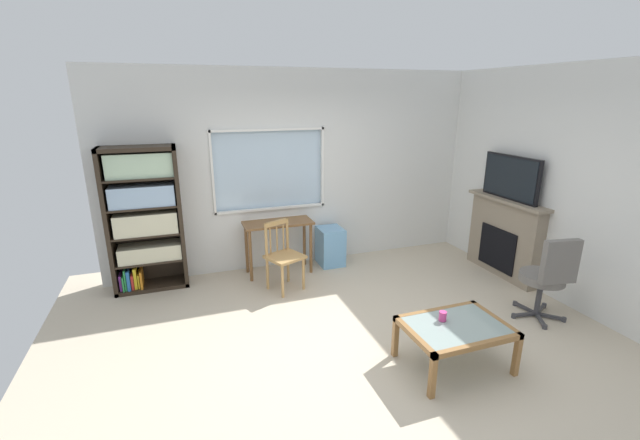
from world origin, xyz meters
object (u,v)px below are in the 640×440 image
(bookshelf, at_px, (144,214))
(fireplace, at_px, (504,237))
(tv, at_px, (511,178))
(office_chair, at_px, (548,275))
(desk_under_window, at_px, (278,231))
(wooden_chair, at_px, (283,255))
(sippy_cup, at_px, (443,316))
(plastic_drawer_unit, at_px, (330,246))
(coffee_table, at_px, (456,331))

(bookshelf, relative_size, fireplace, 1.44)
(bookshelf, height_order, tv, bookshelf)
(fireplace, bearing_deg, office_chair, -111.79)
(desk_under_window, height_order, wooden_chair, wooden_chair)
(tv, relative_size, office_chair, 0.93)
(wooden_chair, relative_size, sippy_cup, 10.00)
(fireplace, relative_size, sippy_cup, 14.24)
(wooden_chair, xyz_separation_m, fireplace, (3.00, -0.57, 0.09))
(plastic_drawer_unit, xyz_separation_m, tv, (2.12, -1.13, 1.11))
(coffee_table, height_order, sippy_cup, sippy_cup)
(bookshelf, height_order, sippy_cup, bookshelf)
(wooden_chair, height_order, tv, tv)
(plastic_drawer_unit, relative_size, tv, 0.60)
(tv, bearing_deg, desk_under_window, 159.65)
(bookshelf, relative_size, coffee_table, 1.98)
(desk_under_window, bearing_deg, wooden_chair, -97.23)
(plastic_drawer_unit, distance_m, office_chair, 2.86)
(plastic_drawer_unit, relative_size, coffee_table, 0.60)
(tv, bearing_deg, fireplace, 0.00)
(office_chair, height_order, coffee_table, office_chair)
(desk_under_window, distance_m, office_chair, 3.34)
(wooden_chair, bearing_deg, desk_under_window, 82.77)
(bookshelf, height_order, fireplace, bookshelf)
(wooden_chair, xyz_separation_m, sippy_cup, (1.01, -1.99, 0.01))
(desk_under_window, bearing_deg, coffee_table, -68.75)
(tv, bearing_deg, coffee_table, -141.25)
(tv, bearing_deg, plastic_drawer_unit, 151.90)
(tv, height_order, coffee_table, tv)
(desk_under_window, distance_m, sippy_cup, 2.68)
(coffee_table, bearing_deg, wooden_chair, 117.30)
(wooden_chair, bearing_deg, coffee_table, -62.70)
(desk_under_window, relative_size, office_chair, 0.95)
(bookshelf, bearing_deg, wooden_chair, -20.98)
(office_chair, bearing_deg, coffee_table, -166.34)
(wooden_chair, xyz_separation_m, plastic_drawer_unit, (0.86, 0.57, -0.18))
(office_chair, height_order, sippy_cup, office_chair)
(tv, bearing_deg, sippy_cup, -144.29)
(plastic_drawer_unit, bearing_deg, fireplace, -27.90)
(wooden_chair, distance_m, tv, 3.17)
(sippy_cup, bearing_deg, bookshelf, 135.21)
(desk_under_window, bearing_deg, plastic_drawer_unit, 3.59)
(fireplace, bearing_deg, tv, -180.00)
(plastic_drawer_unit, xyz_separation_m, sippy_cup, (0.14, -2.55, 0.19))
(office_chair, bearing_deg, plastic_drawer_unit, 125.89)
(desk_under_window, xyz_separation_m, sippy_cup, (0.94, -2.50, -0.15))
(office_chair, bearing_deg, desk_under_window, 137.54)
(desk_under_window, distance_m, coffee_table, 2.81)
(desk_under_window, xyz_separation_m, office_chair, (2.47, -2.26, -0.06))
(wooden_chair, height_order, office_chair, office_chair)
(bookshelf, xyz_separation_m, desk_under_window, (1.69, -0.11, -0.38))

